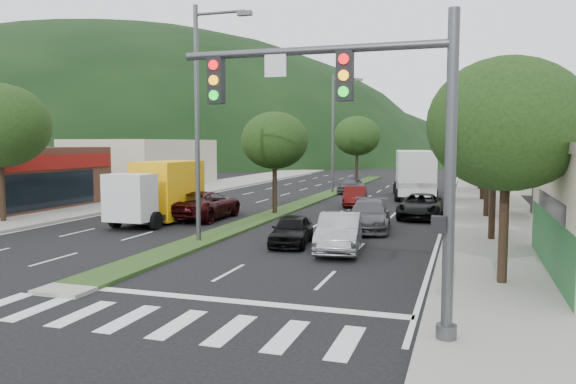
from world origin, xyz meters
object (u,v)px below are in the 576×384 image
(car_queue_e, at_px, (351,185))
(motorhome, at_px, (414,173))
(tree_r_d, at_px, (484,131))
(sedan_silver, at_px, (339,233))
(streetlight_near, at_px, (201,112))
(car_queue_a, at_px, (292,230))
(car_queue_b, at_px, (369,215))
(car_queue_c, at_px, (355,196))
(traffic_signal, at_px, (375,126))
(tree_r_b, at_px, (495,125))
(tree_r_e, at_px, (481,136))
(tree_r_a, at_px, (507,124))
(car_queue_d, at_px, (420,206))
(suv_maroon, at_px, (204,205))
(box_truck, at_px, (161,194))
(tree_r_c, at_px, (488,135))
(tree_med_far, at_px, (357,136))
(tree_med_near, at_px, (275,141))
(streetlight_mid, at_px, (335,128))

(car_queue_e, bearing_deg, motorhome, -16.50)
(tree_r_d, height_order, sedan_silver, tree_r_d)
(streetlight_near, bearing_deg, sedan_silver, -0.15)
(car_queue_a, relative_size, car_queue_b, 0.73)
(car_queue_c, bearing_deg, traffic_signal, -85.79)
(car_queue_b, xyz_separation_m, motorhome, (0.60, 17.68, 1.22))
(tree_r_b, distance_m, tree_r_e, 28.00)
(traffic_signal, distance_m, car_queue_e, 36.06)
(tree_r_a, xyz_separation_m, tree_r_e, (0.00, 36.00, 0.07))
(car_queue_d, bearing_deg, streetlight_near, -126.58)
(suv_maroon, distance_m, car_queue_d, 12.27)
(car_queue_e, bearing_deg, box_truck, -102.60)
(traffic_signal, relative_size, box_truck, 1.05)
(tree_r_d, xyz_separation_m, sedan_silver, (-5.82, -22.02, -4.43))
(tree_r_c, distance_m, car_queue_b, 9.35)
(tree_r_e, bearing_deg, sedan_silver, -100.30)
(tree_med_far, bearing_deg, tree_r_e, -18.43)
(tree_r_a, xyz_separation_m, car_queue_a, (-8.03, 4.70, -4.19))
(traffic_signal, xyz_separation_m, motorhome, (-2.05, 32.92, -2.69))
(tree_r_e, height_order, tree_med_near, tree_r_e)
(traffic_signal, bearing_deg, streetlight_near, 132.77)
(tree_r_a, distance_m, tree_r_b, 8.00)
(tree_med_far, height_order, car_queue_c, tree_med_far)
(streetlight_mid, relative_size, motorhome, 1.01)
(tree_med_far, bearing_deg, streetlight_mid, -88.93)
(car_queue_c, bearing_deg, streetlight_mid, 103.70)
(tree_r_a, bearing_deg, tree_r_b, 90.00)
(tree_r_a, distance_m, car_queue_b, 11.94)
(traffic_signal, distance_m, car_queue_c, 26.37)
(tree_r_c, xyz_separation_m, tree_r_e, (0.00, 20.00, 0.14))
(car_queue_d, bearing_deg, tree_r_c, 16.38)
(tree_r_a, relative_size, car_queue_d, 1.31)
(tree_r_c, relative_size, motorhome, 0.66)
(tree_med_far, distance_m, car_queue_d, 26.76)
(streetlight_near, height_order, car_queue_d, streetlight_near)
(car_queue_b, height_order, car_queue_e, car_queue_b)
(tree_r_d, height_order, car_queue_b, tree_r_d)
(suv_maroon, height_order, car_queue_a, suv_maroon)
(sedan_silver, xyz_separation_m, car_queue_a, (-2.21, 0.72, -0.12))
(tree_r_a, relative_size, box_truck, 1.00)
(streetlight_mid, bearing_deg, car_queue_a, -81.19)
(streetlight_mid, relative_size, car_queue_d, 1.98)
(traffic_signal, bearing_deg, car_queue_a, 116.29)
(sedan_silver, height_order, car_queue_d, sedan_silver)
(tree_r_a, distance_m, car_queue_a, 10.20)
(tree_med_near, relative_size, box_truck, 0.90)
(tree_r_d, relative_size, car_queue_b, 1.41)
(sedan_silver, relative_size, car_queue_c, 1.12)
(tree_r_d, distance_m, box_truck, 24.10)
(sedan_silver, xyz_separation_m, car_queue_b, (0.19, 5.72, -0.01))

